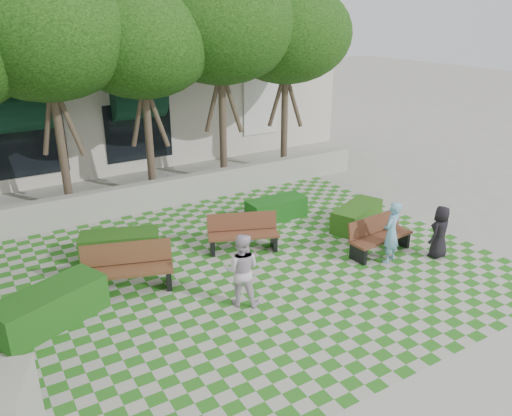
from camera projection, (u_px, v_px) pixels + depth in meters
ground at (271, 290)px, 11.41m from camera, size 90.00×90.00×0.00m
lawn at (249, 271)px, 12.20m from camera, size 12.00×12.00×0.00m
retaining_wall at (168, 192)px, 16.16m from camera, size 15.00×0.36×0.90m
bench_east at (379, 236)px, 13.01m from camera, size 1.89×0.74×0.97m
bench_mid at (243, 233)px, 13.16m from camera, size 1.95×1.27×0.97m
bench_west at (127, 269)px, 11.28m from camera, size 2.13×1.28×1.06m
hedge_east at (357, 216)px, 14.60m from camera, size 2.04×1.42×0.66m
hedge_midright at (276, 209)px, 15.18m from camera, size 1.84×0.74×0.64m
hedge_midleft at (120, 245)px, 12.77m from camera, size 2.12×1.41×0.69m
hedge_west at (50, 307)px, 10.04m from camera, size 2.39×1.67×0.78m
person_blue at (391, 232)px, 12.41m from camera, size 0.68×0.56×1.61m
person_dark at (440, 232)px, 12.70m from camera, size 0.75×0.57×1.38m
person_white at (242, 270)px, 10.58m from camera, size 1.02×0.98×1.65m
tree_row at (94, 41)px, 13.32m from camera, size 17.70×13.40×7.41m
building at (117, 93)px, 22.10m from camera, size 18.00×8.92×5.15m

